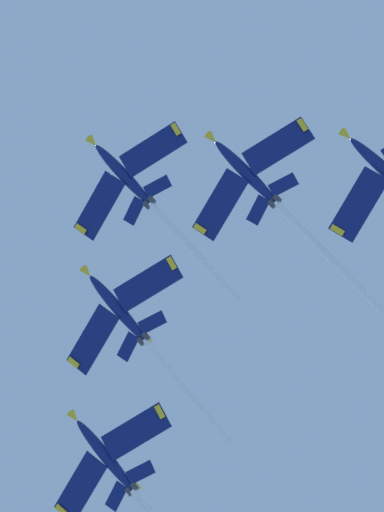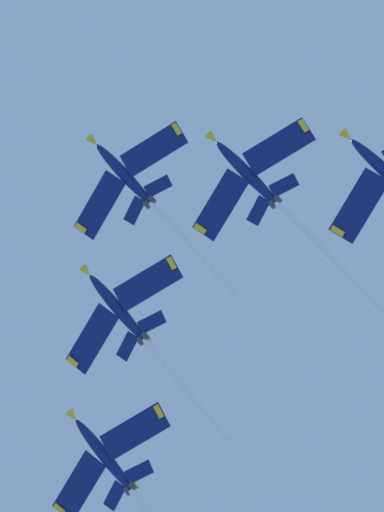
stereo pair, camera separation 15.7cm
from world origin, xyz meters
TOP-DOWN VIEW (x-y plane):
  - jet_lead at (6.49, -13.69)m, footprint 20.13×28.79m
  - jet_left_wing at (-5.28, -25.45)m, footprint 20.13×29.63m
  - jet_right_wing at (19.33, -24.53)m, footprint 20.12×27.75m
  - jet_right_outer at (33.89, -38.57)m, footprint 20.13×31.26m

SIDE VIEW (x-z plane):
  - jet_right_outer at x=33.89m, z-range 110.37..127.15m
  - jet_right_wing at x=19.33m, z-range 117.28..132.62m
  - jet_left_wing at x=-5.28m, z-range 116.91..133.05m
  - jet_lead at x=6.49m, z-range 123.51..138.61m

